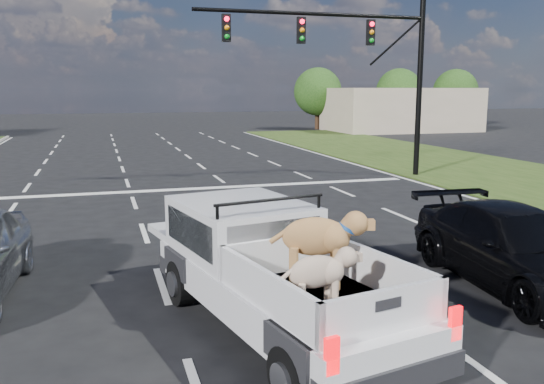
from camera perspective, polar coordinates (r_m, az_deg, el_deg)
The scene contains 9 objects.
ground at distance 10.93m, azimuth -1.59°, elevation -8.36°, with size 160.00×160.00×0.00m, color black.
road_markings at distance 17.14m, azimuth -7.37°, elevation -1.61°, with size 17.75×60.00×0.01m.
traffic_signal at distance 22.80m, azimuth 9.21°, elevation 13.15°, with size 9.11×0.31×7.00m.
building_right at distance 50.49m, azimuth 12.63°, elevation 7.97°, with size 12.00×7.00×3.60m, color #BAA58E.
tree_far_d at distance 51.52m, azimuth 4.55°, elevation 9.88°, with size 4.20×4.20×5.40m.
tree_far_e at distance 54.93m, azimuth 12.47°, elevation 9.68°, with size 4.20×4.20×5.40m.
tree_far_f at distance 58.09m, azimuth 17.71°, elevation 9.46°, with size 4.20×4.20×5.40m.
pickup_truck at distance 8.40m, azimuth -0.05°, elevation -7.55°, with size 2.86×5.44×1.94m.
black_coupe at distance 11.11m, azimuth 22.95°, elevation -5.10°, with size 1.96×4.82×1.40m, color black.
Camera 1 is at (-2.71, -10.01, 3.46)m, focal length 38.00 mm.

